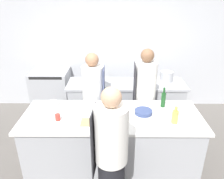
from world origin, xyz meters
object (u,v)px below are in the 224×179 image
at_px(bowl_prep_small, 143,112).
at_px(chef_at_stove, 94,98).
at_px(bottle_wine, 163,99).
at_px(bowl_mixing_large, 53,104).
at_px(chef_at_pass_far, 144,98).
at_px(bowl_ceramic_blue, 116,110).
at_px(cup, 58,117).
at_px(oven_range, 52,92).
at_px(chef_at_prep_near, 111,155).
at_px(stockpot, 167,76).
at_px(bottle_olive_oil, 175,117).
at_px(bottle_vinegar, 129,115).

bearing_deg(bowl_prep_small, chef_at_stove, 138.48).
relative_size(bottle_wine, bowl_mixing_large, 1.60).
relative_size(chef_at_pass_far, bottle_wine, 5.46).
relative_size(bowl_mixing_large, bowl_ceramic_blue, 0.91).
height_order(bottle_wine, cup, bottle_wine).
bearing_deg(oven_range, cup, -71.73).
height_order(chef_at_pass_far, cup, chef_at_pass_far).
bearing_deg(chef_at_prep_near, stockpot, -22.17).
xyz_separation_m(chef_at_pass_far, bowl_ceramic_blue, (-0.50, -0.57, 0.09)).
distance_m(oven_range, cup, 2.03).
xyz_separation_m(chef_at_pass_far, cup, (-1.31, -0.79, 0.09)).
xyz_separation_m(oven_range, bowl_prep_small, (1.83, -1.69, 0.46)).
xyz_separation_m(chef_at_stove, bowl_mixing_large, (-0.60, -0.46, 0.13)).
height_order(bottle_olive_oil, bowl_prep_small, bottle_olive_oil).
distance_m(oven_range, bottle_olive_oil, 2.99).
bearing_deg(chef_at_stove, bowl_mixing_large, -51.43).
height_order(oven_range, bowl_prep_small, oven_range).
height_order(bottle_vinegar, bowl_mixing_large, bottle_vinegar).
xyz_separation_m(bottle_wine, bowl_mixing_large, (-1.72, 0.02, -0.10)).
relative_size(chef_at_stove, bowl_mixing_large, 8.23).
height_order(oven_range, bottle_wine, bottle_wine).
relative_size(oven_range, cup, 10.50).
xyz_separation_m(bottle_olive_oil, bowl_prep_small, (-0.39, 0.24, -0.07)).
height_order(chef_at_stove, bottle_wine, chef_at_stove).
height_order(chef_at_prep_near, chef_at_stove, chef_at_prep_near).
distance_m(oven_range, bowl_mixing_large, 1.58).
distance_m(chef_at_stove, chef_at_pass_far, 0.90).
distance_m(chef_at_pass_far, bottle_wine, 0.48).
bearing_deg(stockpot, chef_at_stove, -157.17).
distance_m(bowl_prep_small, stockpot, 1.44).
relative_size(bottle_vinegar, bowl_mixing_large, 0.98).
height_order(bowl_ceramic_blue, stockpot, stockpot).
height_order(cup, stockpot, stockpot).
distance_m(bottle_wine, cup, 1.59).
distance_m(chef_at_stove, bottle_vinegar, 1.06).
bearing_deg(bowl_ceramic_blue, chef_at_prep_near, -94.24).
relative_size(bowl_mixing_large, stockpot, 0.78).
xyz_separation_m(bowl_mixing_large, cup, (0.18, -0.43, 0.02)).
relative_size(bowl_mixing_large, cup, 2.13).
distance_m(bowl_prep_small, bowl_ceramic_blue, 0.41).
height_order(chef_at_pass_far, stockpot, chef_at_pass_far).
bearing_deg(bottle_wine, chef_at_prep_near, -127.83).
height_order(chef_at_pass_far, bottle_olive_oil, chef_at_pass_far).
xyz_separation_m(oven_range, bottle_olive_oil, (2.22, -1.93, 0.52)).
height_order(chef_at_stove, bottle_vinegar, chef_at_stove).
height_order(oven_range, chef_at_prep_near, chef_at_prep_near).
bearing_deg(bottle_olive_oil, bowl_prep_small, 148.16).
distance_m(bowl_prep_small, cup, 1.23).
distance_m(oven_range, bottle_vinegar, 2.51).
xyz_separation_m(bowl_mixing_large, bowl_ceramic_blue, (0.99, -0.21, 0.01)).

